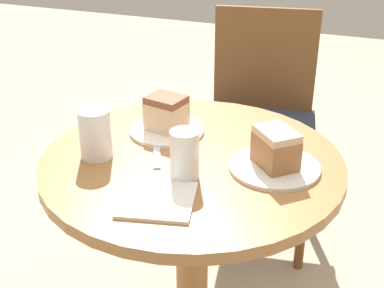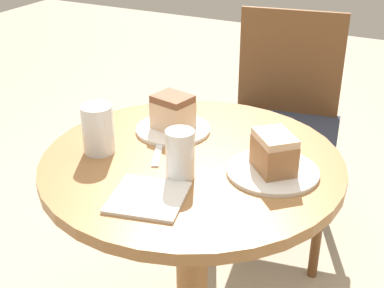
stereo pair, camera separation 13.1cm
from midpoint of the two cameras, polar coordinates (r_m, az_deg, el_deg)
name	(u,v)px [view 1 (the left image)]	position (r m, az deg, el deg)	size (l,w,h in m)	color
table	(192,214)	(1.45, -2.62, -7.51)	(0.77, 0.77, 0.72)	#9E6B3D
chair	(259,120)	(2.15, 5.47, 2.55)	(0.51, 0.54, 0.90)	brown
plate_near	(167,130)	(1.50, -5.22, 1.41)	(0.21, 0.21, 0.01)	silver
plate_far	(274,167)	(1.31, 5.95, -2.51)	(0.22, 0.22, 0.01)	silver
cake_slice_near	(166,113)	(1.48, -5.30, 3.27)	(0.12, 0.10, 0.10)	beige
cake_slice_far	(276,148)	(1.29, 6.06, -0.50)	(0.13, 0.13, 0.09)	#9E6B42
glass_lemonade	(185,157)	(1.25, -3.82, -1.50)	(0.07, 0.07, 0.12)	beige
glass_water	(96,137)	(1.37, -12.97, 0.71)	(0.08, 0.08, 0.13)	silver
napkin_stack	(159,200)	(1.19, -6.76, -6.04)	(0.19, 0.19, 0.01)	silver
fork	(157,152)	(1.39, -6.48, -0.97)	(0.09, 0.16, 0.00)	silver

